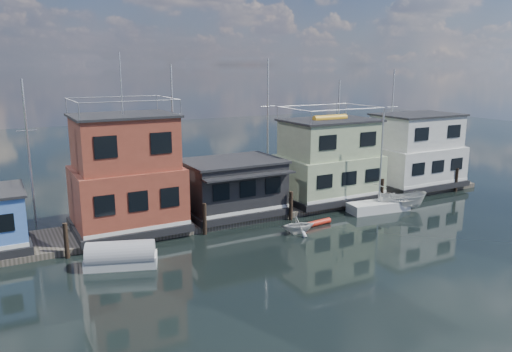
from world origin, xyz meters
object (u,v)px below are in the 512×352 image
houseboat_green (329,161)px  motorboat (402,201)px  houseboat_dark (233,186)px  houseboat_white (415,152)px  tarp_runabout (121,257)px  day_sailer (378,206)px  red_kayak (315,223)px  dinghy_white (298,225)px  houseboat_red (126,175)px

houseboat_green → motorboat: bearing=-51.7°
houseboat_dark → houseboat_white: size_ratio=0.88×
houseboat_dark → tarp_runabout: 11.60m
houseboat_green → tarp_runabout: bearing=-163.3°
houseboat_dark → day_sailer: day_sailer is taller
tarp_runabout → motorboat: tarp_runabout is taller
houseboat_green → houseboat_white: size_ratio=1.00×
houseboat_green → houseboat_dark: bearing=-179.9°
houseboat_white → red_kayak: (-14.77, -4.94, -3.33)m
tarp_runabout → motorboat: size_ratio=1.11×
day_sailer → motorboat: size_ratio=2.02×
motorboat → dinghy_white: 10.56m
houseboat_red → red_kayak: bearing=-22.0°
tarp_runabout → motorboat: (22.75, 0.90, 0.14)m
tarp_runabout → red_kayak: bearing=22.3°
houseboat_white → motorboat: 8.32m
houseboat_green → dinghy_white: bearing=-139.8°
houseboat_green → houseboat_white: bearing=-0.0°
day_sailer → motorboat: bearing=-8.9°
red_kayak → dinghy_white: dinghy_white is taller
tarp_runabout → dinghy_white: bearing=19.4°
houseboat_red → dinghy_white: size_ratio=5.04×
red_kayak → motorboat: bearing=-5.5°
houseboat_dark → houseboat_white: bearing=0.1°
houseboat_white → red_kayak: 15.93m
houseboat_red → houseboat_dark: 8.18m
houseboat_red → dinghy_white: houseboat_red is taller
houseboat_dark → tarp_runabout: bearing=-150.3°
dinghy_white → houseboat_red: bearing=73.1°
day_sailer → tarp_runabout: bearing=-168.9°
houseboat_green → motorboat: houseboat_green is taller
houseboat_white → day_sailer: day_sailer is taller
tarp_runabout → dinghy_white: (12.23, 0.02, 0.01)m
houseboat_red → motorboat: bearing=-13.0°
houseboat_green → day_sailer: size_ratio=1.06×
day_sailer → tarp_runabout: day_sailer is taller
day_sailer → houseboat_green: bearing=120.8°
day_sailer → red_kayak: (-6.63, -0.69, -0.25)m
houseboat_dark → houseboat_white: houseboat_white is taller
houseboat_red → day_sailer: size_ratio=1.50×
houseboat_dark → dinghy_white: bearing=-68.1°
houseboat_red → houseboat_green: (17.00, 0.00, -0.55)m
houseboat_white → red_kayak: size_ratio=3.01×
houseboat_red → tarp_runabout: houseboat_red is taller
houseboat_green → houseboat_white: (10.00, -0.00, -0.01)m
tarp_runabout → dinghy_white: 12.23m
motorboat → houseboat_white: bearing=-25.4°
day_sailer → houseboat_white: bearing=34.7°
day_sailer → tarp_runabout: size_ratio=1.83×
motorboat → dinghy_white: bearing=121.7°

